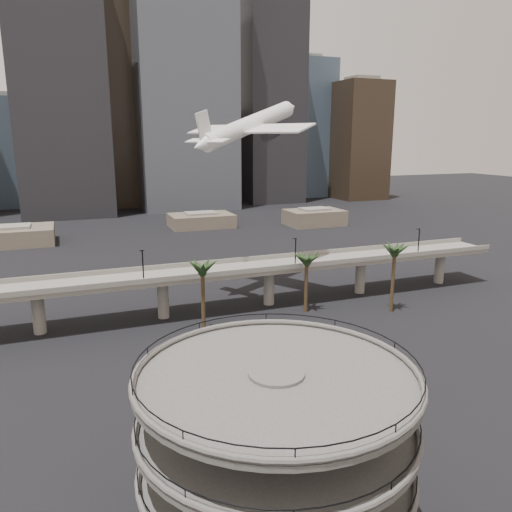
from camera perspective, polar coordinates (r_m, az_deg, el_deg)
name	(u,v)px	position (r m, az deg, el deg)	size (l,w,h in m)	color
ground	(377,482)	(56.55, 13.71, -23.79)	(700.00, 700.00, 0.00)	black
parking_ramp	(276,446)	(42.63, 2.27, -20.87)	(22.20, 22.20, 17.35)	#4F4D4A
overpass	(218,275)	(98.84, -4.39, -2.21)	(130.00, 9.30, 14.70)	gray
palm_trees	(305,261)	(93.52, 5.67, -0.55)	(42.40, 10.40, 14.00)	#43311C
low_buildings	(166,225)	(184.40, -10.21, 3.49)	(135.00, 27.50, 6.80)	brown
skyline	(149,105)	(257.32, -12.15, 16.52)	(269.00, 86.00, 134.49)	gray
airborne_jet	(249,126)	(109.59, -0.75, 14.66)	(31.38, 29.27, 12.55)	white
car_a	(377,412)	(66.30, 13.71, -16.89)	(1.95, 4.85, 1.65)	#B9541A
car_b	(413,385)	(73.85, 17.53, -13.88)	(1.64, 4.70, 1.55)	#222227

